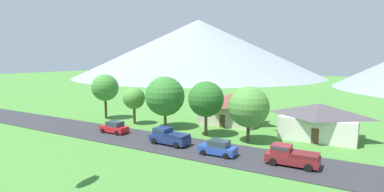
% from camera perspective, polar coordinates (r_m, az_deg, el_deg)
% --- Properties ---
extents(road_strip, '(160.00, 7.92, 0.08)m').
position_cam_1_polar(road_strip, '(36.46, 4.02, -10.20)').
color(road_strip, '#2D2D33').
rests_on(road_strip, ground).
extents(mountain_west_ridge, '(138.42, 138.42, 32.33)m').
position_cam_1_polar(mountain_west_ridge, '(178.80, 1.18, 8.80)').
color(mountain_west_ridge, gray).
rests_on(mountain_west_ridge, ground).
extents(house_leftmost, '(10.25, 7.59, 4.73)m').
position_cam_1_polar(house_leftmost, '(45.43, 22.56, -4.13)').
color(house_leftmost, silver).
rests_on(house_leftmost, ground).
extents(house_left_center, '(9.63, 7.76, 4.95)m').
position_cam_1_polar(house_left_center, '(51.61, 7.31, -2.22)').
color(house_left_center, beige).
rests_on(house_left_center, ground).
extents(tree_left_of_center, '(5.30, 5.30, 7.23)m').
position_cam_1_polar(tree_left_of_center, '(40.28, 10.45, -2.02)').
color(tree_left_of_center, '#4C3823').
rests_on(tree_left_of_center, ground).
extents(tree_center, '(6.10, 6.10, 8.02)m').
position_cam_1_polar(tree_center, '(47.74, -5.03, -0.04)').
color(tree_center, brown).
rests_on(tree_center, ground).
extents(tree_right_of_center, '(4.74, 4.74, 7.95)m').
position_cam_1_polar(tree_right_of_center, '(56.94, -15.78, 1.48)').
color(tree_right_of_center, '#4C3823').
rests_on(tree_right_of_center, ground).
extents(tree_near_right, '(3.61, 3.61, 6.10)m').
position_cam_1_polar(tree_near_right, '(51.32, -10.68, -0.42)').
color(tree_near_right, brown).
rests_on(tree_near_right, ground).
extents(tree_far_right, '(4.99, 4.99, 7.64)m').
position_cam_1_polar(tree_far_right, '(42.91, 2.61, -0.60)').
color(tree_far_right, brown).
rests_on(tree_far_right, ground).
extents(parked_car_red_west_end, '(4.22, 2.12, 1.68)m').
position_cam_1_polar(parked_car_red_west_end, '(46.08, -14.17, -5.66)').
color(parked_car_red_west_end, red).
rests_on(parked_car_red_west_end, road_strip).
extents(parked_car_blue_mid_west, '(4.27, 2.21, 1.68)m').
position_cam_1_polar(parked_car_blue_mid_west, '(34.96, 4.82, -9.55)').
color(parked_car_blue_mid_west, '#2847A8').
rests_on(parked_car_blue_mid_west, road_strip).
extents(pickup_truck_maroon_west_side, '(5.24, 2.40, 1.99)m').
position_cam_1_polar(pickup_truck_maroon_west_side, '(33.12, 17.84, -10.48)').
color(pickup_truck_maroon_west_side, maroon).
rests_on(pickup_truck_maroon_west_side, road_strip).
extents(pickup_truck_navy_east_side, '(5.28, 2.49, 1.99)m').
position_cam_1_polar(pickup_truck_navy_east_side, '(39.06, -4.32, -7.47)').
color(pickup_truck_navy_east_side, navy).
rests_on(pickup_truck_navy_east_side, road_strip).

